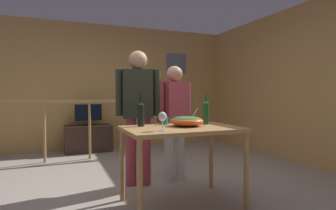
{
  "coord_description": "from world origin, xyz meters",
  "views": [
    {
      "loc": [
        -0.93,
        -3.25,
        1.14
      ],
      "look_at": [
        0.26,
        -0.31,
        1.02
      ],
      "focal_mm": 29.64,
      "sensor_mm": 36.0,
      "label": 1
    }
  ],
  "objects_px": {
    "serving_table": "(182,136)",
    "person_standing_left": "(138,106)",
    "tv_console": "(89,138)",
    "mug_teal": "(164,121)",
    "stair_railing": "(101,119)",
    "person_standing_right": "(174,115)",
    "salad_bowl": "(187,121)",
    "wine_glass": "(162,117)",
    "wine_bottle_dark": "(141,113)",
    "flat_screen_tv": "(88,113)",
    "framed_picture": "(176,63)",
    "wine_bottle_green": "(206,112)"
  },
  "relations": [
    {
      "from": "tv_console",
      "to": "mug_teal",
      "type": "bearing_deg",
      "value": -79.25
    },
    {
      "from": "stair_railing",
      "to": "serving_table",
      "type": "bearing_deg",
      "value": -79.47
    },
    {
      "from": "flat_screen_tv",
      "to": "serving_table",
      "type": "bearing_deg",
      "value": -78.83
    },
    {
      "from": "serving_table",
      "to": "wine_glass",
      "type": "xyz_separation_m",
      "value": [
        -0.29,
        -0.19,
        0.22
      ]
    },
    {
      "from": "salad_bowl",
      "to": "wine_bottle_dark",
      "type": "xyz_separation_m",
      "value": [
        -0.45,
        0.17,
        0.08
      ]
    },
    {
      "from": "salad_bowl",
      "to": "wine_glass",
      "type": "distance_m",
      "value": 0.46
    },
    {
      "from": "serving_table",
      "to": "person_standing_left",
      "type": "height_order",
      "value": "person_standing_left"
    },
    {
      "from": "person_standing_right",
      "to": "wine_glass",
      "type": "bearing_deg",
      "value": 45.02
    },
    {
      "from": "wine_bottle_dark",
      "to": "person_standing_left",
      "type": "distance_m",
      "value": 0.55
    },
    {
      "from": "stair_railing",
      "to": "wine_bottle_dark",
      "type": "distance_m",
      "value": 2.23
    },
    {
      "from": "wine_glass",
      "to": "person_standing_left",
      "type": "distance_m",
      "value": 0.96
    },
    {
      "from": "framed_picture",
      "to": "tv_console",
      "type": "bearing_deg",
      "value": -171.87
    },
    {
      "from": "tv_console",
      "to": "mug_teal",
      "type": "relative_size",
      "value": 7.88
    },
    {
      "from": "person_standing_right",
      "to": "wine_bottle_dark",
      "type": "bearing_deg",
      "value": 25.07
    },
    {
      "from": "tv_console",
      "to": "wine_bottle_dark",
      "type": "distance_m",
      "value": 2.95
    },
    {
      "from": "wine_glass",
      "to": "wine_bottle_dark",
      "type": "xyz_separation_m",
      "value": [
        -0.08,
        0.43,
        0.01
      ]
    },
    {
      "from": "wine_glass",
      "to": "person_standing_left",
      "type": "relative_size",
      "value": 0.11
    },
    {
      "from": "tv_console",
      "to": "person_standing_left",
      "type": "relative_size",
      "value": 0.54
    },
    {
      "from": "person_standing_right",
      "to": "framed_picture",
      "type": "bearing_deg",
      "value": -130.08
    },
    {
      "from": "tv_console",
      "to": "wine_glass",
      "type": "distance_m",
      "value": 3.37
    },
    {
      "from": "tv_console",
      "to": "wine_bottle_dark",
      "type": "bearing_deg",
      "value": -85.25
    },
    {
      "from": "tv_console",
      "to": "mug_teal",
      "type": "distance_m",
      "value": 2.9
    },
    {
      "from": "tv_console",
      "to": "person_standing_left",
      "type": "xyz_separation_m",
      "value": [
        0.36,
        -2.33,
        0.73
      ]
    },
    {
      "from": "mug_teal",
      "to": "person_standing_right",
      "type": "height_order",
      "value": "person_standing_right"
    },
    {
      "from": "flat_screen_tv",
      "to": "wine_glass",
      "type": "relative_size",
      "value": 2.9
    },
    {
      "from": "framed_picture",
      "to": "wine_glass",
      "type": "relative_size",
      "value": 2.75
    },
    {
      "from": "salad_bowl",
      "to": "wine_glass",
      "type": "height_order",
      "value": "salad_bowl"
    },
    {
      "from": "framed_picture",
      "to": "flat_screen_tv",
      "type": "bearing_deg",
      "value": -171.01
    },
    {
      "from": "flat_screen_tv",
      "to": "mug_teal",
      "type": "height_order",
      "value": "flat_screen_tv"
    },
    {
      "from": "wine_bottle_green",
      "to": "salad_bowl",
      "type": "bearing_deg",
      "value": -162.12
    },
    {
      "from": "serving_table",
      "to": "wine_bottle_dark",
      "type": "height_order",
      "value": "wine_bottle_dark"
    },
    {
      "from": "flat_screen_tv",
      "to": "person_standing_left",
      "type": "distance_m",
      "value": 2.34
    },
    {
      "from": "flat_screen_tv",
      "to": "framed_picture",
      "type": "bearing_deg",
      "value": 8.99
    },
    {
      "from": "stair_railing",
      "to": "wine_glass",
      "type": "distance_m",
      "value": 2.65
    },
    {
      "from": "wine_glass",
      "to": "mug_teal",
      "type": "xyz_separation_m",
      "value": [
        0.21,
        0.49,
        -0.08
      ]
    },
    {
      "from": "wine_bottle_green",
      "to": "mug_teal",
      "type": "bearing_deg",
      "value": 162.28
    },
    {
      "from": "serving_table",
      "to": "wine_bottle_dark",
      "type": "xyz_separation_m",
      "value": [
        -0.37,
        0.23,
        0.23
      ]
    },
    {
      "from": "tv_console",
      "to": "person_standing_left",
      "type": "bearing_deg",
      "value": -81.24
    },
    {
      "from": "wine_bottle_dark",
      "to": "salad_bowl",
      "type": "bearing_deg",
      "value": -20.04
    },
    {
      "from": "tv_console",
      "to": "salad_bowl",
      "type": "xyz_separation_m",
      "value": [
        0.69,
        -3.03,
        0.6
      ]
    },
    {
      "from": "stair_railing",
      "to": "person_standing_right",
      "type": "relative_size",
      "value": 2.47
    },
    {
      "from": "framed_picture",
      "to": "person_standing_right",
      "type": "distance_m",
      "value": 3.04
    },
    {
      "from": "wine_bottle_dark",
      "to": "mug_teal",
      "type": "relative_size",
      "value": 3.02
    },
    {
      "from": "wine_glass",
      "to": "wine_bottle_dark",
      "type": "relative_size",
      "value": 0.51
    },
    {
      "from": "framed_picture",
      "to": "tv_console",
      "type": "height_order",
      "value": "framed_picture"
    },
    {
      "from": "flat_screen_tv",
      "to": "tv_console",
      "type": "bearing_deg",
      "value": 90.0
    },
    {
      "from": "tv_console",
      "to": "mug_teal",
      "type": "xyz_separation_m",
      "value": [
        0.53,
        -2.79,
        0.58
      ]
    },
    {
      "from": "mug_teal",
      "to": "tv_console",
      "type": "bearing_deg",
      "value": 100.75
    },
    {
      "from": "tv_console",
      "to": "flat_screen_tv",
      "type": "relative_size",
      "value": 1.76
    },
    {
      "from": "framed_picture",
      "to": "wine_bottle_green",
      "type": "relative_size",
      "value": 1.42
    }
  ]
}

